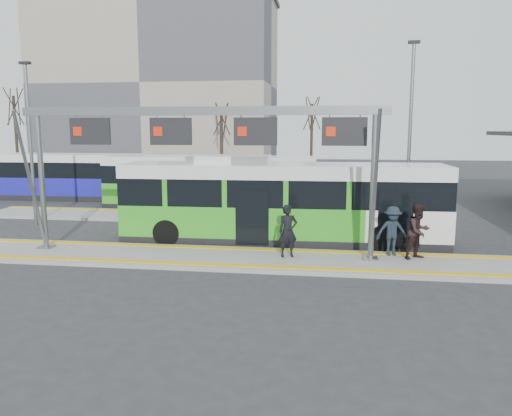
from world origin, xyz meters
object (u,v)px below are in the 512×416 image
at_px(passenger_a, 288,231).
at_px(passenger_c, 392,231).
at_px(hero_bus, 281,203).
at_px(passenger_b, 419,231).
at_px(gantry, 203,137).

height_order(passenger_a, passenger_c, passenger_a).
height_order(hero_bus, passenger_c, hero_bus).
distance_m(hero_bus, passenger_b, 5.58).
relative_size(passenger_b, passenger_c, 1.10).
bearing_deg(passenger_c, gantry, 178.00).
height_order(gantry, hero_bus, gantry).
distance_m(passenger_b, passenger_c, 0.91).
distance_m(hero_bus, passenger_a, 2.99).
bearing_deg(gantry, passenger_a, -0.25).
distance_m(gantry, passenger_a, 4.41).
bearing_deg(passenger_a, gantry, 160.54).
bearing_deg(passenger_a, passenger_c, -7.70).
height_order(gantry, passenger_a, gantry).
bearing_deg(passenger_a, passenger_b, -14.35).
relative_size(gantry, hero_bus, 1.01).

